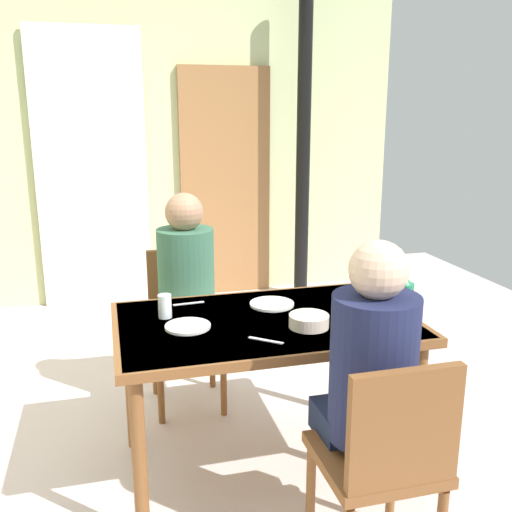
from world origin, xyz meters
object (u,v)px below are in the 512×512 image
object	(u,v)px
chair_near_diner	(385,458)
serving_bowl_center	(309,321)
chair_far_diner	(185,317)
water_bottle_green_near	(403,308)
person_far_diner	(187,276)
person_near_diner	(371,363)
dining_table	(265,336)

from	to	relation	value
chair_near_diner	serving_bowl_center	xyz separation A→B (m)	(-0.05, 0.62, 0.27)
chair_far_diner	water_bottle_green_near	xyz separation A→B (m)	(0.74, -1.09, 0.36)
chair_far_diner	person_far_diner	xyz separation A→B (m)	(-0.00, -0.14, 0.28)
water_bottle_green_near	person_far_diner	bearing A→B (deg)	127.87
person_far_diner	water_bottle_green_near	size ratio (longest dim) A/B	2.96
person_near_diner	serving_bowl_center	world-z (taller)	person_near_diner
person_near_diner	serving_bowl_center	size ratio (longest dim) A/B	4.53
serving_bowl_center	chair_near_diner	bearing A→B (deg)	-85.03
person_far_diner	water_bottle_green_near	bearing A→B (deg)	127.87
chair_far_diner	dining_table	bearing A→B (deg)	108.70
dining_table	person_far_diner	xyz separation A→B (m)	(-0.26, 0.62, 0.12)
person_near_diner	person_far_diner	distance (m)	1.32
person_near_diner	water_bottle_green_near	size ratio (longest dim) A/B	2.96
chair_near_diner	person_far_diner	size ratio (longest dim) A/B	1.13
person_near_diner	person_far_diner	size ratio (longest dim) A/B	1.00
serving_bowl_center	water_bottle_green_near	bearing A→B (deg)	-30.34
chair_near_diner	person_far_diner	xyz separation A→B (m)	(-0.46, 1.38, 0.28)
person_near_diner	person_far_diner	xyz separation A→B (m)	(-0.46, 1.24, 0.00)
chair_near_diner	chair_far_diner	bearing A→B (deg)	107.08
person_near_diner	serving_bowl_center	bearing A→B (deg)	96.37
chair_near_diner	chair_far_diner	distance (m)	1.58
dining_table	serving_bowl_center	size ratio (longest dim) A/B	7.69
chair_far_diner	person_near_diner	distance (m)	1.48
person_far_diner	water_bottle_green_near	distance (m)	1.21
dining_table	person_far_diner	distance (m)	0.68
person_near_diner	water_bottle_green_near	world-z (taller)	person_near_diner
chair_near_diner	water_bottle_green_near	world-z (taller)	water_bottle_green_near
serving_bowl_center	person_far_diner	bearing A→B (deg)	118.43
chair_far_diner	person_near_diner	bearing A→B (deg)	108.66
person_near_diner	serving_bowl_center	distance (m)	0.48
chair_near_diner	chair_far_diner	xyz separation A→B (m)	(-0.46, 1.51, 0.00)
chair_far_diner	person_far_diner	bearing A→B (deg)	90.00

